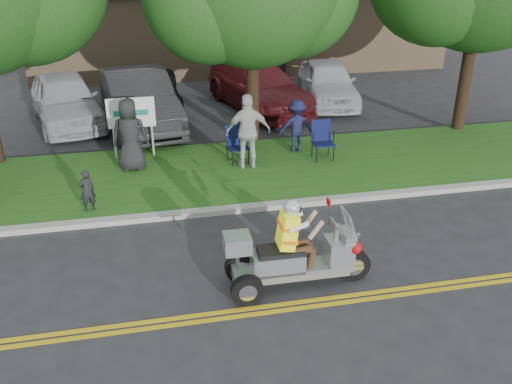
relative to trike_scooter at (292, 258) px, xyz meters
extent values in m
plane|color=#28282B|center=(0.26, -0.05, -0.60)|extent=(120.00, 120.00, 0.00)
cube|color=gold|center=(0.26, -0.63, -0.59)|extent=(60.00, 0.10, 0.01)
cube|color=gold|center=(0.26, -0.47, -0.59)|extent=(60.00, 0.10, 0.01)
cube|color=#A8A89E|center=(0.26, 3.00, -0.54)|extent=(60.00, 0.25, 0.12)
cube|color=#1F5516|center=(0.26, 5.15, -0.54)|extent=(60.00, 4.00, 0.10)
cube|color=#9E7F5B|center=(2.26, 18.95, 1.40)|extent=(18.00, 8.00, 4.00)
cylinder|color=#332114|center=(0.76, 7.15, 1.50)|extent=(0.36, 0.36, 4.20)
cylinder|color=#332114|center=(7.26, 6.95, 1.78)|extent=(0.36, 0.36, 4.76)
cylinder|color=silver|center=(-3.14, 6.55, -0.05)|extent=(0.06, 0.06, 1.10)
cylinder|color=silver|center=(-2.14, 6.55, -0.05)|extent=(0.06, 0.06, 1.10)
cube|color=white|center=(-2.64, 6.55, 0.75)|extent=(1.25, 0.06, 0.80)
cylinder|color=black|center=(1.14, -0.02, -0.30)|extent=(0.60, 0.15, 0.60)
cylinder|color=black|center=(-0.85, -0.34, -0.32)|extent=(0.56, 0.16, 0.56)
cylinder|color=black|center=(-0.84, 0.37, -0.32)|extent=(0.56, 0.16, 0.56)
cube|color=#9C9DA5|center=(0.04, 0.00, -0.26)|extent=(1.89, 0.49, 0.18)
cube|color=#9C9DA5|center=(-0.25, 0.01, -0.05)|extent=(0.90, 0.47, 0.35)
cube|color=black|center=(-0.20, 0.01, 0.16)|extent=(0.80, 0.43, 0.10)
cube|color=#9C9DA5|center=(0.84, -0.01, 0.00)|extent=(0.45, 0.48, 0.55)
cube|color=silver|center=(0.98, -0.01, 0.57)|extent=(0.20, 0.46, 0.48)
cube|color=#9C9DA5|center=(-0.95, 0.02, 0.39)|extent=(0.45, 0.42, 0.30)
sphere|color=#B20C0F|center=(1.06, -0.15, 0.18)|extent=(0.22, 0.22, 0.22)
cube|color=#FFF71A|center=(-0.09, 0.00, 0.55)|extent=(0.35, 0.40, 0.65)
sphere|color=silver|center=(-0.04, 0.00, 0.97)|extent=(0.29, 0.29, 0.29)
cylinder|color=black|center=(2.08, 5.12, -0.28)|extent=(0.03, 0.03, 0.43)
cylinder|color=black|center=(2.55, 5.12, -0.28)|extent=(0.03, 0.03, 0.43)
cylinder|color=black|center=(2.08, 5.55, -0.28)|extent=(0.03, 0.03, 0.43)
cylinder|color=black|center=(2.55, 5.55, -0.28)|extent=(0.03, 0.03, 0.43)
cube|color=#0D123F|center=(2.32, 5.34, -0.05)|extent=(0.54, 0.49, 0.04)
cube|color=#0D123F|center=(2.32, 5.57, 0.24)|extent=(0.54, 0.16, 0.59)
cylinder|color=black|center=(-0.14, 5.33, -0.29)|extent=(0.03, 0.03, 0.41)
cylinder|color=black|center=(0.30, 5.41, -0.29)|extent=(0.03, 0.03, 0.41)
cylinder|color=black|center=(-0.22, 5.73, -0.29)|extent=(0.03, 0.03, 0.41)
cylinder|color=black|center=(0.22, 5.81, -0.29)|extent=(0.03, 0.03, 0.41)
cube|color=#0E1444|center=(0.04, 5.57, -0.07)|extent=(0.58, 0.55, 0.04)
cube|color=#0E1444|center=(0.00, 5.79, 0.20)|extent=(0.53, 0.24, 0.55)
imported|color=silver|center=(0.25, 5.22, 0.48)|extent=(1.14, 0.49, 1.94)
imported|color=#181B42|center=(1.78, 6.10, 0.24)|extent=(1.00, 0.66, 1.46)
imported|color=black|center=(-2.69, 5.69, 0.44)|extent=(0.99, 0.72, 1.87)
imported|color=black|center=(-3.65, 3.52, -0.01)|extent=(0.41, 0.34, 0.96)
imported|color=silver|center=(-4.74, 10.19, 0.21)|extent=(2.98, 5.06, 1.61)
imported|color=#272729|center=(-2.44, 9.39, 0.29)|extent=(2.72, 5.62, 1.78)
imported|color=black|center=(-2.24, 10.81, 0.10)|extent=(2.34, 5.06, 1.41)
imported|color=#4F1217|center=(1.70, 10.66, 0.17)|extent=(3.48, 5.69, 1.54)
imported|color=silver|center=(4.26, 10.81, 0.16)|extent=(2.37, 4.64, 1.51)
camera|label=1|loc=(-2.22, -7.59, 5.04)|focal=38.00mm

